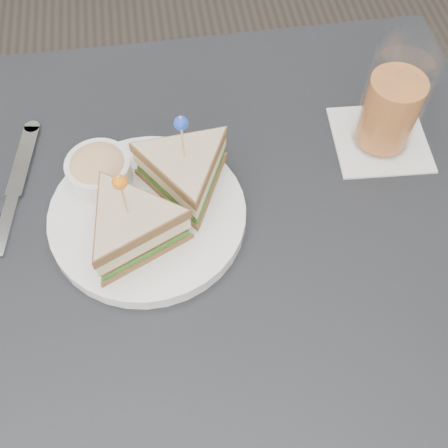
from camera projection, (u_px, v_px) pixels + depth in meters
The scene contains 5 objects.
ground_plane at pixel (220, 410), 1.32m from camera, with size 3.50×3.50×0.00m, color #3F3833.
table at pixel (218, 282), 0.75m from camera, with size 0.80×0.80×0.75m.
plate_meal at pixel (150, 199), 0.68m from camera, with size 0.29×0.27×0.15m.
cutlery_knife at pixel (15, 190), 0.73m from camera, with size 0.06×0.22×0.01m.
drink_set at pixel (393, 103), 0.72m from camera, with size 0.14×0.14×0.16m.
Camera 1 is at (-0.04, -0.33, 1.35)m, focal length 45.00 mm.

